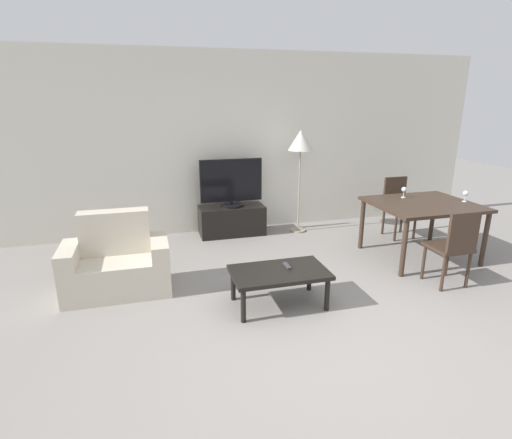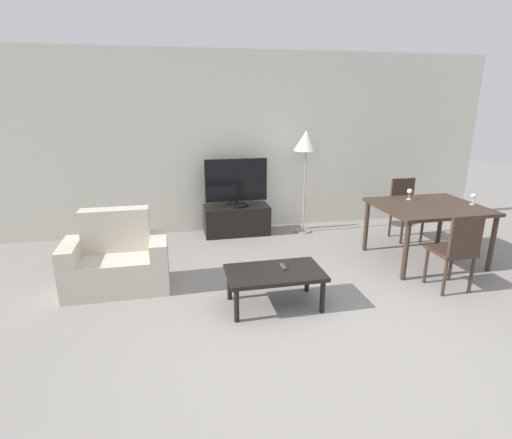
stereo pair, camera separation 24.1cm
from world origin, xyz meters
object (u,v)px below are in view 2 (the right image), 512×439
(tv, at_px, (236,183))
(remote_primary, at_px, (283,266))
(tv_stand, at_px, (237,220))
(wine_glass_center, at_px, (410,192))
(dining_chair_far, at_px, (405,206))
(wine_glass_left, at_px, (473,197))
(dining_table, at_px, (428,211))
(dining_chair_near, at_px, (457,248))
(coffee_table, at_px, (275,275))
(floor_lamp, at_px, (306,144))
(armchair, at_px, (117,262))

(tv, xyz_separation_m, remote_primary, (0.11, -2.22, -0.42))
(tv_stand, height_order, wine_glass_center, wine_glass_center)
(dining_chair_far, relative_size, wine_glass_left, 6.07)
(remote_primary, bearing_deg, tv_stand, 92.76)
(dining_table, height_order, dining_chair_near, dining_chair_near)
(tv_stand, xyz_separation_m, coffee_table, (0.00, -2.29, 0.11))
(remote_primary, bearing_deg, floor_lamp, 66.08)
(dining_chair_far, relative_size, floor_lamp, 0.56)
(floor_lamp, relative_size, remote_primary, 10.49)
(dining_chair_near, relative_size, remote_primary, 5.91)
(tv, relative_size, dining_table, 0.74)
(floor_lamp, height_order, remote_primary, floor_lamp)
(armchair, height_order, wine_glass_center, wine_glass_center)
(tv, xyz_separation_m, dining_chair_far, (2.41, -0.69, -0.31))
(tv, distance_m, remote_primary, 2.26)
(tv, relative_size, wine_glass_center, 6.41)
(floor_lamp, bearing_deg, wine_glass_left, -41.57)
(wine_glass_left, bearing_deg, tv, 149.21)
(tv, height_order, dining_table, tv)
(floor_lamp, bearing_deg, tv_stand, 173.04)
(dining_chair_near, bearing_deg, dining_chair_far, 75.31)
(tv_stand, distance_m, coffee_table, 2.29)
(coffee_table, xyz_separation_m, wine_glass_center, (2.10, 1.06, 0.51))
(floor_lamp, xyz_separation_m, remote_primary, (-0.93, -2.10, -0.98))
(armchair, xyz_separation_m, floor_lamp, (2.62, 1.40, 1.06))
(tv_stand, relative_size, tv, 1.05)
(tv, height_order, coffee_table, tv)
(remote_primary, bearing_deg, wine_glass_center, 26.40)
(coffee_table, xyz_separation_m, remote_primary, (0.11, 0.07, 0.06))
(wine_glass_center, bearing_deg, tv_stand, 149.66)
(dining_table, bearing_deg, wine_glass_left, -9.38)
(wine_glass_center, bearing_deg, wine_glass_left, -32.44)
(dining_chair_far, relative_size, wine_glass_center, 6.07)
(tv_stand, relative_size, floor_lamp, 0.63)
(tv, height_order, wine_glass_center, tv)
(dining_chair_near, bearing_deg, armchair, 166.42)
(tv, height_order, remote_primary, tv)
(tv_stand, height_order, coffee_table, tv_stand)
(coffee_table, xyz_separation_m, dining_table, (2.19, 0.75, 0.33))
(floor_lamp, height_order, wine_glass_left, floor_lamp)
(coffee_table, distance_m, wine_glass_left, 2.86)
(dining_chair_far, height_order, wine_glass_left, dining_chair_far)
(coffee_table, relative_size, dining_chair_far, 1.08)
(tv_stand, height_order, tv, tv)
(tv, bearing_deg, remote_primary, -87.23)
(coffee_table, relative_size, dining_chair_near, 1.08)
(tv_stand, bearing_deg, dining_table, -35.17)
(tv_stand, distance_m, wine_glass_center, 2.52)
(dining_chair_far, xyz_separation_m, remote_primary, (-2.30, -1.53, -0.11))
(dining_chair_near, bearing_deg, wine_glass_center, 83.19)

